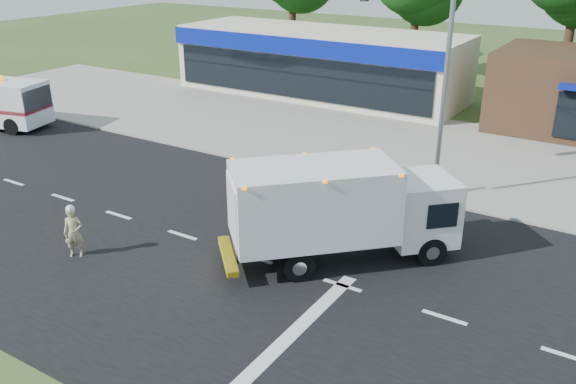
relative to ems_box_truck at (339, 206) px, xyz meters
name	(u,v)px	position (x,y,z in m)	size (l,w,h in m)	color
ground	(256,259)	(-2.14, -1.29, -1.81)	(120.00, 120.00, 0.00)	#385123
road_asphalt	(256,259)	(-2.14, -1.29, -1.81)	(60.00, 14.00, 0.02)	black
sidewalk	(369,176)	(-2.14, 6.91, -1.75)	(60.00, 2.40, 0.12)	gray
parking_apron	(420,141)	(-2.14, 12.71, -1.80)	(60.00, 9.00, 0.02)	gray
lane_markings	(268,290)	(-0.79, -2.64, -1.80)	(55.20, 7.00, 0.01)	silver
ems_box_truck	(339,206)	(0.00, 0.00, 0.00)	(6.59, 6.53, 3.14)	black
emergency_worker	(74,231)	(-6.99, -4.11, -0.96)	(0.71, 0.67, 1.74)	tan
retail_strip_mall	(320,62)	(-11.14, 18.64, 0.20)	(18.00, 6.20, 4.00)	beige
traffic_signal_pole	(429,67)	(0.21, 6.31, 3.11)	(3.51, 0.25, 8.00)	gray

